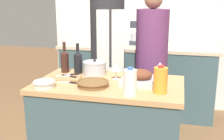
# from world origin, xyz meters

# --- Properties ---
(kitchen_island) EXTENTS (1.22, 0.72, 0.86)m
(kitchen_island) POSITION_xyz_m (0.00, 0.00, 0.43)
(kitchen_island) COLOR #3D565B
(kitchen_island) RESTS_ON ground_plane
(back_counter) EXTENTS (2.08, 0.60, 0.93)m
(back_counter) POSITION_xyz_m (0.00, 1.51, 0.47)
(back_counter) COLOR #3D565B
(back_counter) RESTS_ON ground_plane
(back_wall) EXTENTS (2.58, 0.10, 2.55)m
(back_wall) POSITION_xyz_m (0.00, 1.86, 1.27)
(back_wall) COLOR silver
(back_wall) RESTS_ON ground_plane
(roasting_pan) EXTENTS (0.30, 0.25, 0.13)m
(roasting_pan) POSITION_xyz_m (0.26, 0.01, 0.91)
(roasting_pan) COLOR #BCBCC1
(roasting_pan) RESTS_ON kitchen_island
(wicker_basket) EXTENTS (0.26, 0.26, 0.05)m
(wicker_basket) POSITION_xyz_m (-0.09, -0.14, 0.89)
(wicker_basket) COLOR brown
(wicker_basket) RESTS_ON kitchen_island
(cutting_board) EXTENTS (0.28, 0.20, 0.02)m
(cutting_board) POSITION_xyz_m (-0.39, 0.00, 0.87)
(cutting_board) COLOR #AD7F51
(cutting_board) RESTS_ON kitchen_island
(stock_pot) EXTENTS (0.21, 0.21, 0.15)m
(stock_pot) POSITION_xyz_m (-0.19, 0.21, 0.92)
(stock_pot) COLOR #B7B7BC
(stock_pot) RESTS_ON kitchen_island
(mixing_bowl) EXTENTS (0.18, 0.18, 0.05)m
(mixing_bowl) POSITION_xyz_m (-0.46, -0.25, 0.89)
(mixing_bowl) COLOR beige
(mixing_bowl) RESTS_ON kitchen_island
(juice_jug) EXTENTS (0.10, 0.10, 0.21)m
(juice_jug) POSITION_xyz_m (0.43, -0.16, 0.96)
(juice_jug) COLOR orange
(juice_jug) RESTS_ON kitchen_island
(milk_jug) EXTENTS (0.10, 0.10, 0.21)m
(milk_jug) POSITION_xyz_m (0.23, -0.27, 0.96)
(milk_jug) COLOR white
(milk_jug) RESTS_ON kitchen_island
(wine_bottle_green) EXTENTS (0.08, 0.08, 0.29)m
(wine_bottle_green) POSITION_xyz_m (-0.49, 0.23, 0.98)
(wine_bottle_green) COLOR #381E19
(wine_bottle_green) RESTS_ON kitchen_island
(wine_bottle_dark) EXTENTS (0.08, 0.08, 0.28)m
(wine_bottle_dark) POSITION_xyz_m (-0.35, 0.22, 0.97)
(wine_bottle_dark) COLOR black
(wine_bottle_dark) RESTS_ON kitchen_island
(wine_glass_left) EXTENTS (0.08, 0.08, 0.14)m
(wine_glass_left) POSITION_xyz_m (0.40, 0.26, 0.96)
(wine_glass_left) COLOR silver
(wine_glass_left) RESTS_ON kitchen_island
(wine_glass_right) EXTENTS (0.08, 0.08, 0.14)m
(wine_glass_right) POSITION_xyz_m (0.04, 0.10, 0.97)
(wine_glass_right) COLOR silver
(wine_glass_right) RESTS_ON kitchen_island
(knife_chef) EXTENTS (0.19, 0.14, 0.01)m
(knife_chef) POSITION_xyz_m (-0.39, 0.07, 0.88)
(knife_chef) COLOR #B7B7BC
(knife_chef) RESTS_ON cutting_board
(knife_paring) EXTENTS (0.17, 0.04, 0.01)m
(knife_paring) POSITION_xyz_m (-0.33, -0.09, 0.87)
(knife_paring) COLOR #B7B7BC
(knife_paring) RESTS_ON kitchen_island
(knife_bread) EXTENTS (0.15, 0.06, 0.01)m
(knife_bread) POSITION_xyz_m (-0.36, 0.03, 0.88)
(knife_bread) COLOR #B7B7BC
(knife_bread) RESTS_ON cutting_board
(stand_mixer) EXTENTS (0.18, 0.14, 0.32)m
(stand_mixer) POSITION_xyz_m (-0.02, 1.59, 1.06)
(stand_mixer) COLOR #333842
(stand_mixer) RESTS_ON back_counter
(condiment_bottle_tall) EXTENTS (0.05, 0.05, 0.16)m
(condiment_bottle_tall) POSITION_xyz_m (-0.26, 1.57, 1.00)
(condiment_bottle_tall) COLOR #234C28
(condiment_bottle_tall) RESTS_ON back_counter
(condiment_bottle_short) EXTENTS (0.05, 0.05, 0.16)m
(condiment_bottle_short) POSITION_xyz_m (-0.36, 1.43, 1.00)
(condiment_bottle_short) COLOR #332D28
(condiment_bottle_short) RESTS_ON back_counter
(condiment_bottle_extra) EXTENTS (0.07, 0.07, 0.21)m
(condiment_bottle_extra) POSITION_xyz_m (-0.57, 1.61, 1.02)
(condiment_bottle_extra) COLOR #332D28
(condiment_bottle_extra) RESTS_ON back_counter
(person_cook_aproned) EXTENTS (0.39, 0.41, 1.74)m
(person_cook_aproned) POSITION_xyz_m (-0.21, 0.77, 0.96)
(person_cook_aproned) COLOR beige
(person_cook_aproned) RESTS_ON ground_plane
(person_cook_guest) EXTENTS (0.35, 0.35, 1.62)m
(person_cook_guest) POSITION_xyz_m (0.26, 0.83, 0.90)
(person_cook_guest) COLOR beige
(person_cook_guest) RESTS_ON ground_plane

